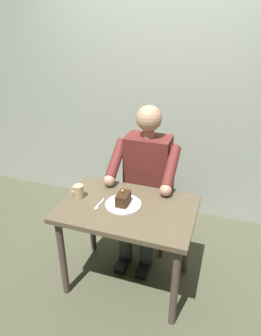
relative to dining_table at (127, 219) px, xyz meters
The scene contains 9 objects.
ground_plane 0.60m from the dining_table, ahead, with size 14.00×14.00×0.00m, color #4B4E38.
cafe_rear_panel 1.48m from the dining_table, 90.00° to the right, with size 6.40×0.12×3.00m, color #A3ACA1.
dining_table is the anchor object (origin of this frame).
chair 0.62m from the dining_table, 90.00° to the right, with size 0.42×0.42×0.92m.
seated_person 0.44m from the dining_table, 90.00° to the right, with size 0.53×0.58×1.29m.
dessert_plate 0.11m from the dining_table, 19.06° to the right, with size 0.25×0.25×0.01m, color white.
cake_slice 0.16m from the dining_table, 19.29° to the right, with size 0.08×0.13×0.10m.
coffee_cup 0.40m from the dining_table, ahead, with size 0.11×0.07×0.10m.
dessert_spoon 0.23m from the dining_table, 17.19° to the left, with size 0.03×0.14×0.01m.
Camera 1 is at (-0.59, 1.67, 1.92)m, focal length 32.91 mm.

